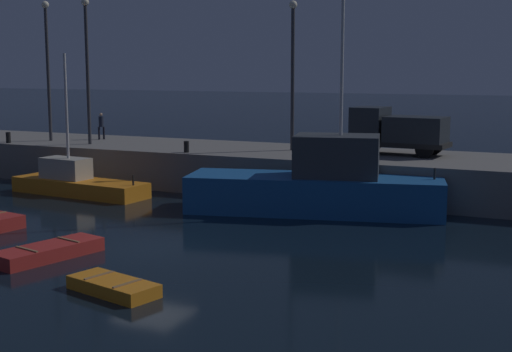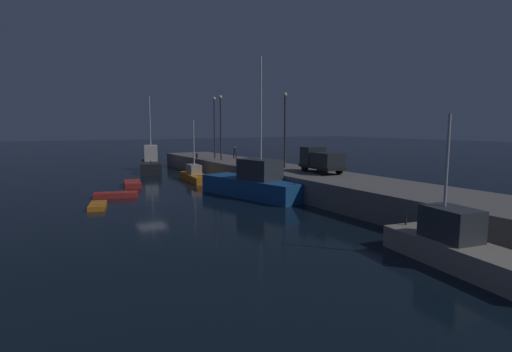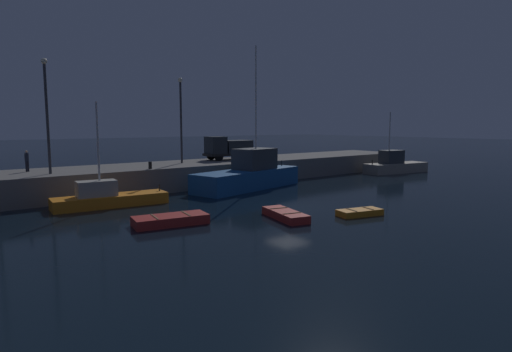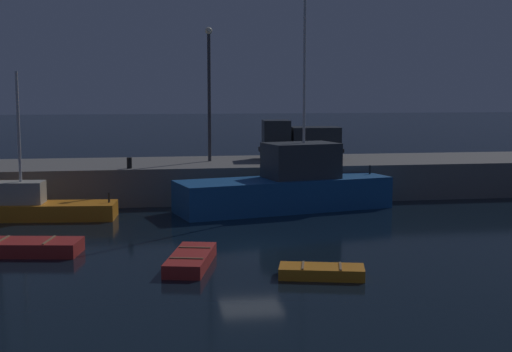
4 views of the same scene
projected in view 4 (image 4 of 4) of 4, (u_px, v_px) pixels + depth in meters
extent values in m
plane|color=black|center=(251.00, 248.00, 28.30)|extent=(320.00, 320.00, 0.00)
cube|color=slate|center=(215.00, 179.00, 42.10)|extent=(58.23, 7.18, 2.08)
cube|color=#195193|center=(284.00, 194.00, 37.19)|extent=(11.89, 5.76, 1.68)
cube|color=#33383D|center=(301.00, 160.00, 37.34)|extent=(4.18, 3.24, 1.87)
cylinder|color=silver|center=(305.00, 56.00, 36.73)|extent=(0.14, 0.14, 9.12)
cylinder|color=#262626|center=(370.00, 170.00, 39.04)|extent=(0.10, 0.10, 0.50)
cube|color=orange|center=(37.00, 211.00, 34.60)|extent=(7.88, 2.81, 0.79)
cube|color=#ADA899|center=(17.00, 193.00, 34.43)|extent=(2.71, 1.57, 1.08)
cylinder|color=silver|center=(18.00, 127.00, 34.05)|extent=(0.14, 0.14, 5.37)
cylinder|color=#262626|center=(109.00, 197.00, 34.74)|extent=(0.10, 0.10, 0.50)
cube|color=orange|center=(322.00, 272.00, 23.83)|extent=(3.09, 1.88, 0.39)
cube|color=olive|center=(303.00, 265.00, 23.87)|extent=(0.35, 1.06, 0.04)
cube|color=olive|center=(340.00, 266.00, 23.75)|extent=(0.35, 1.06, 0.04)
cube|color=#B22823|center=(26.00, 247.00, 27.22)|extent=(4.42, 2.41, 0.55)
cube|color=olive|center=(49.00, 240.00, 27.17)|extent=(0.35, 1.52, 0.04)
cube|color=olive|center=(2.00, 240.00, 27.20)|extent=(0.35, 1.52, 0.04)
cube|color=#B22823|center=(191.00, 260.00, 25.36)|extent=(2.22, 4.05, 0.48)
cube|color=olive|center=(186.00, 258.00, 24.49)|extent=(1.18, 0.37, 0.04)
cube|color=olive|center=(195.00, 247.00, 26.16)|extent=(1.18, 0.37, 0.04)
cylinder|color=#38383D|center=(209.00, 98.00, 41.82)|extent=(0.20, 0.20, 7.56)
sphere|color=#F9EFCC|center=(209.00, 31.00, 41.33)|extent=(0.44, 0.44, 0.44)
cylinder|color=black|center=(276.00, 153.00, 42.55)|extent=(0.92, 0.35, 0.90)
cylinder|color=black|center=(273.00, 151.00, 44.25)|extent=(0.92, 0.35, 0.90)
cylinder|color=black|center=(329.00, 153.00, 42.80)|extent=(0.92, 0.35, 0.90)
cylinder|color=black|center=(324.00, 150.00, 44.49)|extent=(0.92, 0.35, 0.90)
cube|color=black|center=(301.00, 150.00, 43.51)|extent=(5.26, 2.46, 0.25)
cube|color=#23282D|center=(276.00, 134.00, 43.27)|extent=(1.80, 2.17, 1.72)
cube|color=#23282D|center=(315.00, 137.00, 43.48)|extent=(3.12, 2.28, 1.29)
cylinder|color=black|center=(129.00, 163.00, 38.28)|extent=(0.28, 0.28, 0.60)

